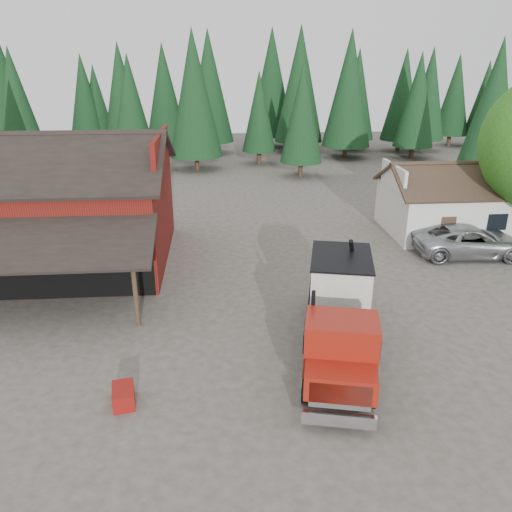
{
  "coord_description": "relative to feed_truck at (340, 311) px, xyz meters",
  "views": [
    {
      "loc": [
        -2.07,
        -17.02,
        10.71
      ],
      "look_at": [
        -0.28,
        5.21,
        1.8
      ],
      "focal_mm": 35.0,
      "sensor_mm": 36.0,
      "label": 1
    }
  ],
  "objects": [
    {
      "name": "conifer_backdrop",
      "position": [
        -2.39,
        42.76,
        -1.89
      ],
      "size": [
        76.0,
        16.0,
        16.0
      ],
      "primitive_type": null,
      "color": "#113315",
      "rests_on": "ground"
    },
    {
      "name": "farmhouse",
      "position": [
        10.61,
        13.76,
        -0.22
      ],
      "size": [
        8.6,
        6.42,
        4.65
      ],
      "color": "silver",
      "rests_on": "ground"
    },
    {
      "name": "equip_box",
      "position": [
        -7.75,
        -2.37,
        -1.59
      ],
      "size": [
        0.88,
        1.2,
        0.6
      ],
      "primitive_type": "cube",
      "rotation": [
        0.0,
        0.0,
        0.17
      ],
      "color": "maroon",
      "rests_on": "ground"
    },
    {
      "name": "near_pine_b",
      "position": [
        3.61,
        30.76,
        4.0
      ],
      "size": [
        3.96,
        3.96,
        10.4
      ],
      "color": "#382619",
      "rests_on": "ground"
    },
    {
      "name": "near_pine_d",
      "position": [
        -6.39,
        34.76,
        5.51
      ],
      "size": [
        5.28,
        5.28,
        13.4
      ],
      "color": "#382619",
      "rests_on": "ground"
    },
    {
      "name": "silver_car",
      "position": [
        9.98,
        9.54,
        -1.0
      ],
      "size": [
        6.54,
        3.32,
        1.77
      ],
      "primitive_type": "imported",
      "rotation": [
        0.0,
        0.0,
        1.51
      ],
      "color": "#A1A4A8",
      "rests_on": "ground"
    },
    {
      "name": "near_pine_c",
      "position": [
        19.61,
        26.76,
        5.01
      ],
      "size": [
        4.84,
        4.84,
        12.4
      ],
      "color": "#382619",
      "rests_on": "ground"
    },
    {
      "name": "feed_truck",
      "position": [
        0.0,
        0.0,
        0.0
      ],
      "size": [
        4.3,
        9.24,
        4.04
      ],
      "rotation": [
        0.0,
        0.0,
        -0.22
      ],
      "color": "black",
      "rests_on": "ground"
    },
    {
      "name": "red_barn",
      "position": [
        -13.39,
        10.66,
        0.8
      ],
      "size": [
        12.8,
        13.63,
        7.18
      ],
      "color": "maroon",
      "rests_on": "ground"
    },
    {
      "name": "ground",
      "position": [
        -2.39,
        0.76,
        -1.89
      ],
      "size": [
        120.0,
        120.0,
        0.0
      ],
      "primitive_type": "plane",
      "color": "#4B433B",
      "rests_on": "ground"
    }
  ]
}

